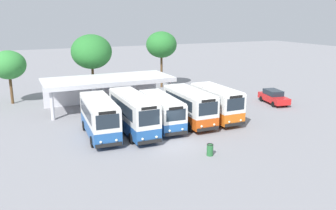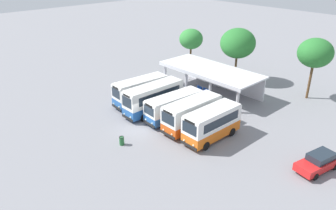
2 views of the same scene
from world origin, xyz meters
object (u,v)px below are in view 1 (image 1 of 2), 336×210
city_bus_second_in_row (133,112)px  waiting_chair_middle_seat (110,105)px  city_bus_fourth_amber (189,105)px  waiting_chair_second_from_end (105,106)px  waiting_chair_fourth_seat (115,105)px  city_bus_middle_cream (161,110)px  city_bus_fifth_blue (216,102)px  parked_car_flank (274,97)px  waiting_chair_end_by_column (100,106)px  litter_bin_apron (210,150)px  city_bus_nearest_orange (99,116)px

city_bus_second_in_row → waiting_chair_middle_seat: city_bus_second_in_row is taller
city_bus_fourth_amber → waiting_chair_second_from_end: 10.23m
waiting_chair_fourth_seat → waiting_chair_middle_seat: bearing=174.7°
city_bus_second_in_row → waiting_chair_middle_seat: bearing=88.3°
city_bus_middle_cream → waiting_chair_middle_seat: 8.54m
city_bus_fifth_blue → city_bus_second_in_row: bearing=-177.6°
city_bus_middle_cream → waiting_chair_fourth_seat: size_ratio=8.58×
parked_car_flank → waiting_chair_end_by_column: 20.15m
city_bus_fourth_amber → litter_bin_apron: (-2.30, -7.62, -1.36)m
city_bus_middle_cream → city_bus_nearest_orange: bearing=-177.5°
waiting_chair_middle_seat → waiting_chair_end_by_column: bearing=178.6°
city_bus_second_in_row → waiting_chair_second_from_end: 8.71m
waiting_chair_middle_seat → waiting_chair_fourth_seat: (0.56, -0.05, 0.00)m
parked_car_flank → waiting_chair_fourth_seat: size_ratio=5.53×
waiting_chair_end_by_column → litter_bin_apron: size_ratio=0.96×
city_bus_nearest_orange → city_bus_fifth_blue: bearing=-0.0°
city_bus_fourth_amber → waiting_chair_middle_seat: city_bus_fourth_amber is taller
waiting_chair_second_from_end → waiting_chair_middle_seat: bearing=6.4°
city_bus_middle_cream → parked_car_flank: city_bus_middle_cream is taller
parked_car_flank → waiting_chair_middle_seat: 19.06m
waiting_chair_second_from_end → parked_car_flank: bearing=-15.8°
city_bus_fourth_amber → waiting_chair_second_from_end: city_bus_fourth_amber is taller
city_bus_fifth_blue → waiting_chair_fourth_seat: bearing=133.7°
waiting_chair_middle_seat → waiting_chair_fourth_seat: 0.57m
city_bus_second_in_row → city_bus_fifth_blue: (8.72, 0.36, -0.09)m
city_bus_second_in_row → city_bus_fourth_amber: bearing=4.9°
city_bus_fifth_blue → waiting_chair_end_by_column: (-9.58, 8.32, -1.31)m
city_bus_middle_cream → waiting_chair_middle_seat: size_ratio=8.58×
city_bus_nearest_orange → parked_car_flank: size_ratio=1.55×
city_bus_second_in_row → parked_car_flank: (18.54, 3.27, -1.08)m
city_bus_fifth_blue → litter_bin_apron: city_bus_fifth_blue is taller
waiting_chair_middle_seat → city_bus_fifth_blue: bearing=-44.5°
waiting_chair_fourth_seat → city_bus_second_in_row: bearing=-95.5°
city_bus_second_in_row → waiting_chair_second_from_end: (-0.30, 8.59, -1.39)m
city_bus_fifth_blue → waiting_chair_second_from_end: 12.28m
city_bus_fourth_amber → parked_car_flank: 13.07m
city_bus_nearest_orange → waiting_chair_end_by_column: city_bus_nearest_orange is taller
city_bus_nearest_orange → waiting_chair_second_from_end: city_bus_nearest_orange is taller
waiting_chair_fourth_seat → city_bus_fourth_amber: bearing=-58.4°
city_bus_nearest_orange → parked_car_flank: bearing=7.7°
city_bus_second_in_row → parked_car_flank: city_bus_second_in_row is taller
city_bus_second_in_row → city_bus_middle_cream: size_ratio=1.06×
city_bus_fourth_amber → litter_bin_apron: size_ratio=7.97×
city_bus_second_in_row → city_bus_fourth_amber: city_bus_second_in_row is taller
city_bus_fourth_amber → parked_car_flank: size_ratio=1.51×
city_bus_nearest_orange → city_bus_second_in_row: 2.93m
city_bus_second_in_row → city_bus_fourth_amber: 5.83m
waiting_chair_second_from_end → litter_bin_apron: 16.17m
city_bus_fourth_amber → waiting_chair_end_by_column: (-6.68, 8.19, -1.29)m
city_bus_nearest_orange → city_bus_second_in_row: (2.91, -0.37, 0.09)m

